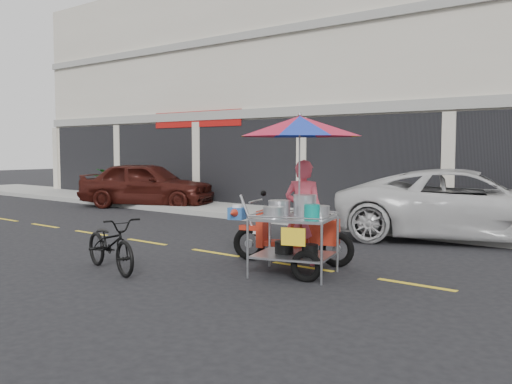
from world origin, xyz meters
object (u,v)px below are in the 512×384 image
Objects in this scene: maroon_sedan at (147,184)px; food_vendor_rig at (299,172)px; white_pickup at (467,205)px; near_bicycle at (111,244)px.

maroon_sedan is 10.93m from food_vendor_rig.
near_bicycle is (-3.37, -6.78, -0.32)m from white_pickup.
near_bicycle is 0.58× the size of food_vendor_rig.
white_pickup is 3.25× the size of near_bicycle.
white_pickup is at bearing -115.56° from maroon_sedan.
maroon_sedan is 10.75m from white_pickup.
maroon_sedan reaches higher than near_bicycle.
white_pickup reaches higher than near_bicycle.
white_pickup is (10.75, -0.15, -0.00)m from maroon_sedan.
food_vendor_rig is (-1.05, -4.82, 0.83)m from white_pickup.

